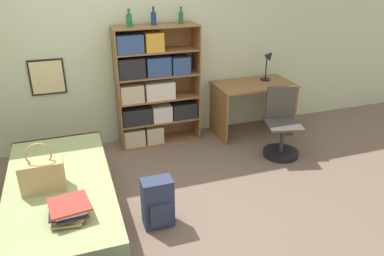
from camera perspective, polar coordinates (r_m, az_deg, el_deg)
The scene contains 13 objects.
ground_plane at distance 3.80m, azimuth -8.58°, elevation -12.87°, with size 14.00×14.00×0.00m, color #756051.
wall_back at distance 4.85m, azimuth -13.60°, elevation 11.98°, with size 10.00×0.09×2.60m.
bed at distance 3.65m, azimuth -19.11°, elevation -11.05°, with size 0.92×1.96×0.50m.
handbag at distance 3.38m, azimuth -21.86°, elevation -6.60°, with size 0.35×0.19×0.43m.
book_stack_on_bed at distance 3.03m, azimuth -18.19°, elevation -11.68°, with size 0.33×0.37×0.11m.
bookcase at distance 4.87m, azimuth -6.16°, elevation 5.93°, with size 1.06×0.33×1.55m.
bottle_green at distance 4.62m, azimuth -9.55°, elevation 15.93°, with size 0.07×0.07×0.21m.
bottle_brown at distance 4.71m, azimuth -5.88°, elevation 16.33°, with size 0.07×0.07×0.22m.
bottle_clear at distance 4.82m, azimuth -1.70°, elevation 16.54°, with size 0.06×0.06×0.20m.
desk at distance 5.30m, azimuth 9.28°, elevation 4.33°, with size 1.07×0.63×0.73m.
desk_lamp at distance 5.36m, azimuth 11.63°, elevation 10.12°, with size 0.18×0.14×0.43m.
desk_chair at distance 4.83m, azimuth 13.45°, elevation -0.90°, with size 0.49×0.49×0.86m.
backpack at distance 3.52m, azimuth -5.24°, elevation -11.31°, with size 0.28×0.21×0.48m.
Camera 1 is at (-0.45, -3.01, 2.28)m, focal length 35.00 mm.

